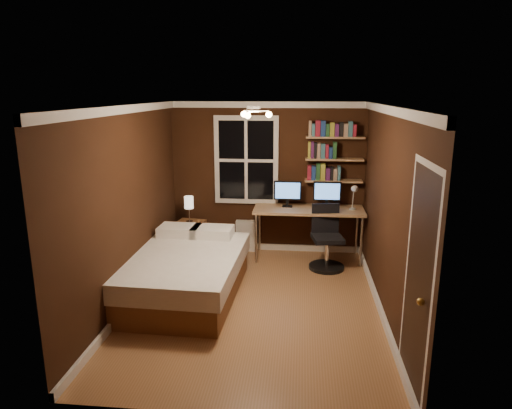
# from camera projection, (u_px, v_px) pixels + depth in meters

# --- Properties ---
(floor) EXTENTS (4.20, 4.20, 0.00)m
(floor) POSITION_uv_depth(u_px,v_px,m) (255.00, 303.00, 5.88)
(floor) COLOR #906139
(floor) RESTS_ON ground
(wall_back) EXTENTS (3.20, 0.04, 2.50)m
(wall_back) POSITION_uv_depth(u_px,v_px,m) (267.00, 178.00, 7.60)
(wall_back) COLOR black
(wall_back) RESTS_ON ground
(wall_left) EXTENTS (0.04, 4.20, 2.50)m
(wall_left) POSITION_uv_depth(u_px,v_px,m) (128.00, 207.00, 5.73)
(wall_left) COLOR black
(wall_left) RESTS_ON ground
(wall_right) EXTENTS (0.04, 4.20, 2.50)m
(wall_right) POSITION_uv_depth(u_px,v_px,m) (388.00, 213.00, 5.42)
(wall_right) COLOR black
(wall_right) RESTS_ON ground
(ceiling) EXTENTS (3.20, 4.20, 0.02)m
(ceiling) POSITION_uv_depth(u_px,v_px,m) (254.00, 106.00, 5.27)
(ceiling) COLOR white
(ceiling) RESTS_ON wall_back
(window) EXTENTS (1.06, 0.06, 1.46)m
(window) POSITION_uv_depth(u_px,v_px,m) (246.00, 160.00, 7.53)
(window) COLOR silver
(window) RESTS_ON wall_back
(door) EXTENTS (0.03, 0.82, 2.05)m
(door) POSITION_uv_depth(u_px,v_px,m) (417.00, 284.00, 3.98)
(door) COLOR black
(door) RESTS_ON ground
(door_knob) EXTENTS (0.06, 0.06, 0.06)m
(door_knob) POSITION_uv_depth(u_px,v_px,m) (421.00, 302.00, 3.70)
(door_knob) COLOR gold
(door_knob) RESTS_ON door
(ceiling_fixture) EXTENTS (0.44, 0.44, 0.18)m
(ceiling_fixture) POSITION_uv_depth(u_px,v_px,m) (254.00, 115.00, 5.20)
(ceiling_fixture) COLOR beige
(ceiling_fixture) RESTS_ON ceiling
(bookshelf_lower) EXTENTS (0.92, 0.22, 0.03)m
(bookshelf_lower) POSITION_uv_depth(u_px,v_px,m) (333.00, 181.00, 7.38)
(bookshelf_lower) COLOR tan
(bookshelf_lower) RESTS_ON wall_back
(books_row_lower) EXTENTS (0.48, 0.16, 0.23)m
(books_row_lower) POSITION_uv_depth(u_px,v_px,m) (334.00, 173.00, 7.35)
(books_row_lower) COLOR maroon
(books_row_lower) RESTS_ON bookshelf_lower
(bookshelf_middle) EXTENTS (0.92, 0.22, 0.03)m
(bookshelf_middle) POSITION_uv_depth(u_px,v_px,m) (334.00, 159.00, 7.30)
(bookshelf_middle) COLOR tan
(bookshelf_middle) RESTS_ON wall_back
(books_row_middle) EXTENTS (0.48, 0.16, 0.23)m
(books_row_middle) POSITION_uv_depth(u_px,v_px,m) (335.00, 151.00, 7.27)
(books_row_middle) COLOR navy
(books_row_middle) RESTS_ON bookshelf_middle
(bookshelf_upper) EXTENTS (0.92, 0.22, 0.03)m
(bookshelf_upper) POSITION_uv_depth(u_px,v_px,m) (335.00, 137.00, 7.21)
(bookshelf_upper) COLOR tan
(bookshelf_upper) RESTS_ON wall_back
(books_row_upper) EXTENTS (0.66, 0.16, 0.23)m
(books_row_upper) POSITION_uv_depth(u_px,v_px,m) (335.00, 129.00, 7.18)
(books_row_upper) COLOR #26582B
(books_row_upper) RESTS_ON bookshelf_upper
(bed) EXTENTS (1.61, 2.18, 0.72)m
(bed) POSITION_uv_depth(u_px,v_px,m) (181.00, 273.00, 6.07)
(bed) COLOR brown
(bed) RESTS_ON ground
(nightstand) EXTENTS (0.50, 0.50, 0.55)m
(nightstand) POSITION_uv_depth(u_px,v_px,m) (190.00, 238.00, 7.62)
(nightstand) COLOR brown
(nightstand) RESTS_ON ground
(bedside_lamp) EXTENTS (0.15, 0.15, 0.44)m
(bedside_lamp) POSITION_uv_depth(u_px,v_px,m) (189.00, 209.00, 7.50)
(bedside_lamp) COLOR white
(bedside_lamp) RESTS_ON nightstand
(radiator) EXTENTS (0.35, 0.12, 0.53)m
(radiator) POSITION_uv_depth(u_px,v_px,m) (246.00, 236.00, 7.78)
(radiator) COLOR beige
(radiator) RESTS_ON ground
(desk) EXTENTS (1.76, 0.66, 0.83)m
(desk) POSITION_uv_depth(u_px,v_px,m) (309.00, 212.00, 7.32)
(desk) COLOR tan
(desk) RESTS_ON ground
(monitor_left) EXTENTS (0.44, 0.12, 0.42)m
(monitor_left) POSITION_uv_depth(u_px,v_px,m) (288.00, 194.00, 7.37)
(monitor_left) COLOR black
(monitor_left) RESTS_ON desk
(monitor_right) EXTENTS (0.44, 0.12, 0.42)m
(monitor_right) POSITION_uv_depth(u_px,v_px,m) (327.00, 195.00, 7.31)
(monitor_right) COLOR black
(monitor_right) RESTS_ON desk
(desk_lamp) EXTENTS (0.14, 0.32, 0.44)m
(desk_lamp) POSITION_uv_depth(u_px,v_px,m) (354.00, 197.00, 7.11)
(desk_lamp) COLOR silver
(desk_lamp) RESTS_ON desk
(office_chair) EXTENTS (0.54, 0.54, 0.99)m
(office_chair) POSITION_uv_depth(u_px,v_px,m) (326.00, 244.00, 7.00)
(office_chair) COLOR black
(office_chair) RESTS_ON ground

